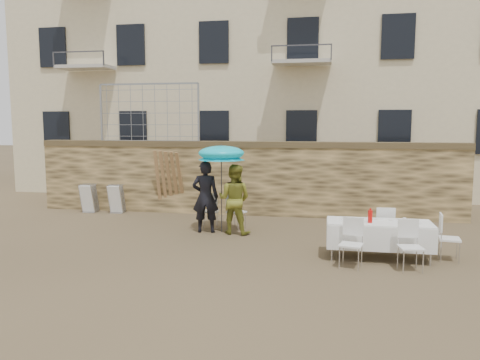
% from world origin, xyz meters
% --- Properties ---
extents(ground, '(80.00, 80.00, 0.00)m').
position_xyz_m(ground, '(0.00, 0.00, 0.00)').
color(ground, brown).
rests_on(ground, ground).
extents(stone_wall, '(13.00, 0.50, 2.20)m').
position_xyz_m(stone_wall, '(0.00, 5.00, 1.10)').
color(stone_wall, olive).
rests_on(stone_wall, ground).
extents(apartment_building, '(20.00, 8.00, 15.00)m').
position_xyz_m(apartment_building, '(0.00, 12.00, 7.50)').
color(apartment_building, beige).
rests_on(apartment_building, ground).
extents(chain_link_fence, '(3.20, 0.06, 1.80)m').
position_xyz_m(chain_link_fence, '(-3.00, 5.00, 3.10)').
color(chain_link_fence, gray).
rests_on(chain_link_fence, stone_wall).
extents(man_suit, '(0.73, 0.53, 1.84)m').
position_xyz_m(man_suit, '(-0.54, 2.42, 0.92)').
color(man_suit, black).
rests_on(man_suit, ground).
extents(woman_dress, '(0.95, 0.80, 1.77)m').
position_xyz_m(woman_dress, '(0.21, 2.42, 0.88)').
color(woman_dress, '#A5A632').
rests_on(woman_dress, ground).
extents(umbrella, '(1.22, 1.22, 2.09)m').
position_xyz_m(umbrella, '(-0.14, 2.52, 1.97)').
color(umbrella, '#3F3F44').
rests_on(umbrella, ground).
extents(couple_chair_left, '(0.54, 0.54, 0.96)m').
position_xyz_m(couple_chair_left, '(-0.54, 2.97, 0.48)').
color(couple_chair_left, white).
rests_on(couple_chair_left, ground).
extents(couple_chair_right, '(0.64, 0.64, 0.96)m').
position_xyz_m(couple_chair_right, '(0.16, 2.97, 0.48)').
color(couple_chair_right, white).
rests_on(couple_chair_right, ground).
extents(banquet_table, '(2.10, 0.85, 0.78)m').
position_xyz_m(banquet_table, '(3.57, 0.78, 0.73)').
color(banquet_table, white).
rests_on(banquet_table, ground).
extents(soda_bottle, '(0.09, 0.09, 0.26)m').
position_xyz_m(soda_bottle, '(3.37, 0.63, 0.91)').
color(soda_bottle, red).
rests_on(soda_bottle, banquet_table).
extents(table_chair_front_left, '(0.58, 0.58, 0.96)m').
position_xyz_m(table_chair_front_left, '(2.97, 0.03, 0.48)').
color(table_chair_front_left, white).
rests_on(table_chair_front_left, ground).
extents(table_chair_front_right, '(0.55, 0.55, 0.96)m').
position_xyz_m(table_chair_front_right, '(4.07, 0.03, 0.48)').
color(table_chair_front_right, white).
rests_on(table_chair_front_right, ground).
extents(table_chair_back, '(0.49, 0.49, 0.96)m').
position_xyz_m(table_chair_back, '(3.77, 1.58, 0.48)').
color(table_chair_back, white).
rests_on(table_chair_back, ground).
extents(table_chair_side, '(0.53, 0.53, 0.96)m').
position_xyz_m(table_chair_side, '(4.97, 0.88, 0.48)').
color(table_chair_side, white).
rests_on(table_chair_side, ground).
extents(chair_stack_left, '(0.46, 0.47, 0.92)m').
position_xyz_m(chair_stack_left, '(-4.80, 4.55, 0.46)').
color(chair_stack_left, white).
rests_on(chair_stack_left, ground).
extents(chair_stack_right, '(0.46, 0.40, 0.92)m').
position_xyz_m(chair_stack_right, '(-3.90, 4.55, 0.46)').
color(chair_stack_right, white).
rests_on(chair_stack_right, ground).
extents(wood_planks, '(0.70, 0.20, 2.00)m').
position_xyz_m(wood_planks, '(-2.30, 4.62, 1.00)').
color(wood_planks, '#A37749').
rests_on(wood_planks, ground).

